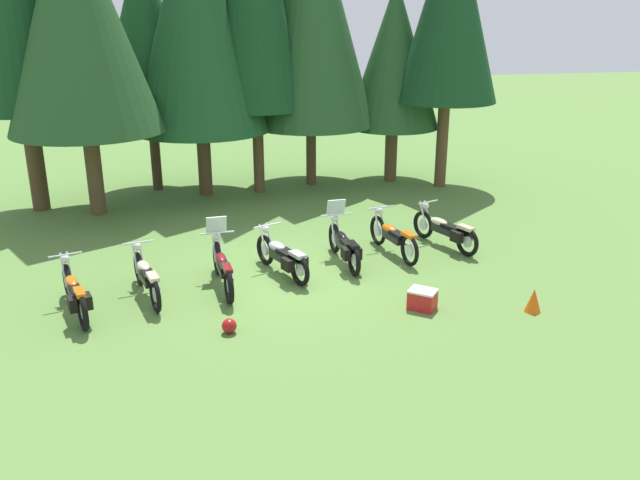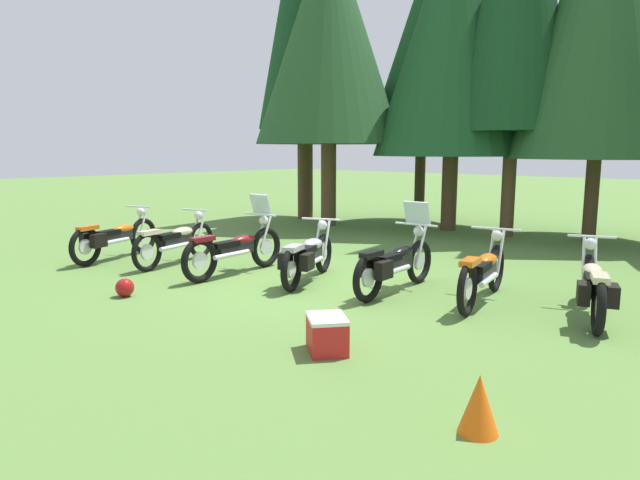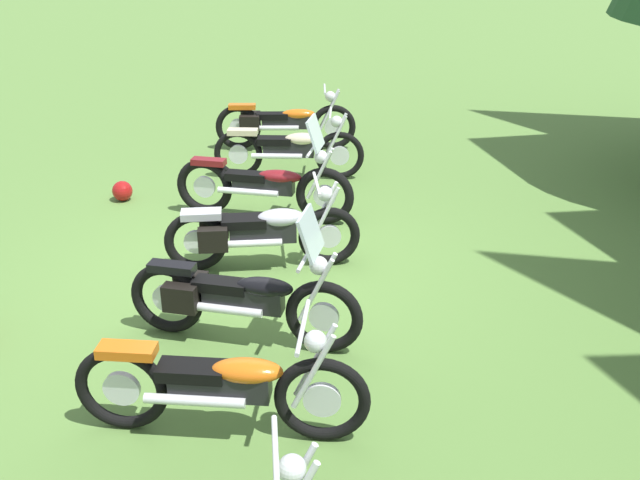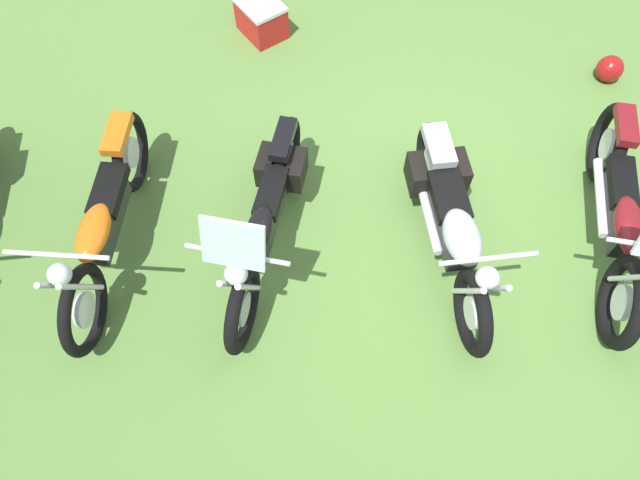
# 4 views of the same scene
# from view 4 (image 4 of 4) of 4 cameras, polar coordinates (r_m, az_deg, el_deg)

# --- Properties ---
(ground_plane) EXTENTS (80.00, 80.00, 0.00)m
(ground_plane) POSITION_cam_4_polar(r_m,az_deg,el_deg) (5.20, 12.05, -0.50)
(ground_plane) COLOR #547A38
(motorcycle_2) EXTENTS (0.76, 2.37, 1.39)m
(motorcycle_2) POSITION_cam_4_polar(r_m,az_deg,el_deg) (5.32, 27.98, 2.30)
(motorcycle_2) COLOR black
(motorcycle_2) RESTS_ON ground_plane
(motorcycle_3) EXTENTS (1.07, 2.06, 1.00)m
(motorcycle_3) POSITION_cam_4_polar(r_m,az_deg,el_deg) (4.81, 13.06, 1.87)
(motorcycle_3) COLOR black
(motorcycle_3) RESTS_ON ground_plane
(motorcycle_4) EXTENTS (0.75, 2.25, 1.37)m
(motorcycle_4) POSITION_cam_4_polar(r_m,az_deg,el_deg) (4.71, -5.45, 2.24)
(motorcycle_4) COLOR black
(motorcycle_4) RESTS_ON ground_plane
(motorcycle_5) EXTENTS (0.78, 2.26, 1.02)m
(motorcycle_5) POSITION_cam_4_polar(r_m,az_deg,el_deg) (5.01, -20.89, 1.83)
(motorcycle_5) COLOR black
(motorcycle_5) RESTS_ON ground_plane
(picnic_cooler) EXTENTS (0.66, 0.64, 0.40)m
(picnic_cooler) POSITION_cam_4_polar(r_m,az_deg,el_deg) (6.82, -5.96, 21.42)
(picnic_cooler) COLOR red
(picnic_cooler) RESTS_ON ground_plane
(dropped_helmet) EXTENTS (0.28, 0.28, 0.28)m
(dropped_helmet) POSITION_cam_4_polar(r_m,az_deg,el_deg) (6.99, 27.24, 15.15)
(dropped_helmet) COLOR maroon
(dropped_helmet) RESTS_ON ground_plane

